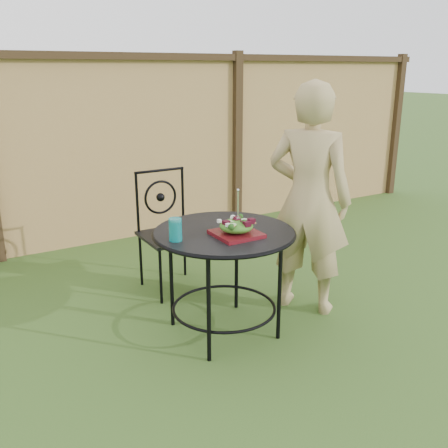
% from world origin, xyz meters
% --- Properties ---
extents(ground, '(60.00, 60.00, 0.00)m').
position_xyz_m(ground, '(0.00, 0.00, 0.00)').
color(ground, '#244716').
rests_on(ground, ground).
extents(fence, '(8.00, 0.12, 1.90)m').
position_xyz_m(fence, '(-0.00, 2.19, 0.95)').
color(fence, tan).
rests_on(fence, ground).
extents(patio_table, '(0.92, 0.92, 0.72)m').
position_xyz_m(patio_table, '(-0.18, -0.04, 0.59)').
color(patio_table, black).
rests_on(patio_table, ground).
extents(patio_chair, '(0.46, 0.46, 0.95)m').
position_xyz_m(patio_chair, '(-0.17, 0.82, 0.50)').
color(patio_chair, black).
rests_on(patio_chair, ground).
extents(diner, '(0.67, 0.72, 1.65)m').
position_xyz_m(diner, '(0.54, -0.02, 0.83)').
color(diner, tan).
rests_on(diner, ground).
extents(salad_plate, '(0.27, 0.27, 0.02)m').
position_xyz_m(salad_plate, '(-0.16, -0.17, 0.74)').
color(salad_plate, '#42090E').
rests_on(salad_plate, patio_table).
extents(salad, '(0.21, 0.21, 0.08)m').
position_xyz_m(salad, '(-0.16, -0.17, 0.79)').
color(salad, '#235614').
rests_on(salad, salad_plate).
extents(fork, '(0.01, 0.01, 0.18)m').
position_xyz_m(fork, '(-0.15, -0.17, 0.92)').
color(fork, silver).
rests_on(fork, salad).
extents(drinking_glass, '(0.08, 0.08, 0.14)m').
position_xyz_m(drinking_glass, '(-0.53, -0.06, 0.79)').
color(drinking_glass, '#0B7E81').
rests_on(drinking_glass, patio_table).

